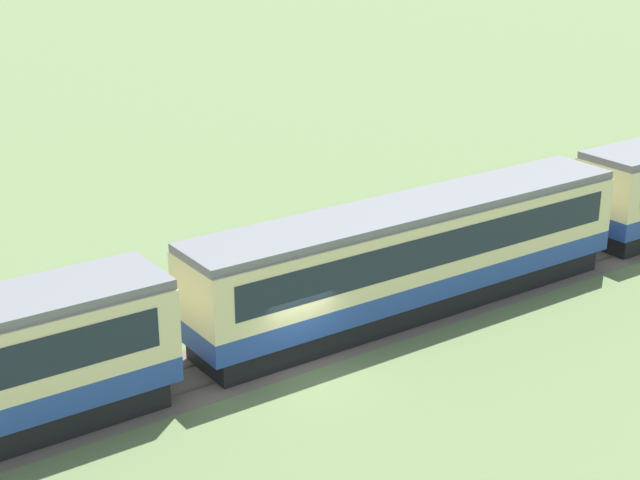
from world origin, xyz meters
TOP-DOWN VIEW (x-y plane):
  - ground_plane at (0.00, 0.00)m, footprint 600.00×600.00m
  - passenger_train at (-3.44, 1.53)m, footprint 75.80×3.02m
  - railway_track at (-4.15, 1.53)m, footprint 115.40×3.60m

SIDE VIEW (x-z plane):
  - ground_plane at x=0.00m, z-range 0.00..0.00m
  - railway_track at x=-4.15m, z-range -0.01..0.03m
  - passenger_train at x=-3.44m, z-range 0.23..4.39m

